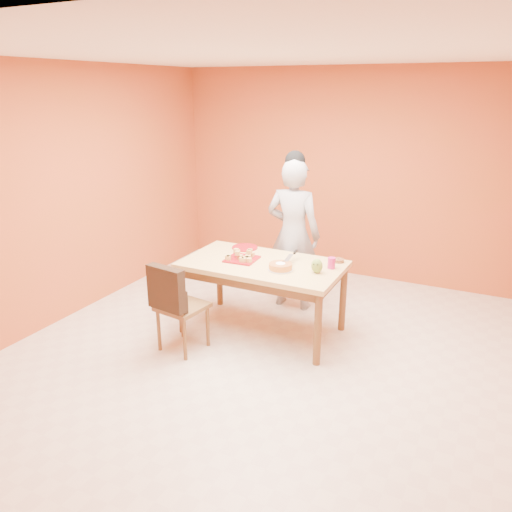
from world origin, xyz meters
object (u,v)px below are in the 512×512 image
at_px(pastry_platter, 242,259).
at_px(egg_ornament, 317,266).
at_px(magenta_glass, 331,263).
at_px(red_dinner_plate, 245,248).
at_px(checker_tin, 338,260).
at_px(dining_chair, 181,305).
at_px(sponge_cake, 280,266).
at_px(person, 293,235).
at_px(dining_table, 263,271).

height_order(pastry_platter, egg_ornament, egg_ornament).
bearing_deg(egg_ornament, magenta_glass, 43.34).
bearing_deg(egg_ornament, red_dinner_plate, 137.09).
bearing_deg(checker_tin, dining_chair, -139.30).
relative_size(pastry_platter, magenta_glass, 2.78).
bearing_deg(checker_tin, red_dinner_plate, -179.25).
height_order(pastry_platter, magenta_glass, magenta_glass).
xyz_separation_m(dining_chair, checker_tin, (1.21, 1.04, 0.31)).
distance_m(dining_chair, sponge_cake, 1.02).
xyz_separation_m(dining_chair, egg_ornament, (1.12, 0.65, 0.36)).
relative_size(pastry_platter, checker_tin, 2.72).
xyz_separation_m(pastry_platter, checker_tin, (0.91, 0.37, 0.01)).
distance_m(person, checker_tin, 0.76).
relative_size(sponge_cake, magenta_glass, 2.09).
xyz_separation_m(person, checker_tin, (0.65, -0.39, -0.08)).
bearing_deg(pastry_platter, checker_tin, 22.35).
height_order(sponge_cake, egg_ornament, egg_ornament).
distance_m(pastry_platter, magenta_glass, 0.91).
distance_m(dining_chair, pastry_platter, 0.80).
relative_size(dining_chair, sponge_cake, 3.97).
bearing_deg(person, dining_chair, 67.54).
xyz_separation_m(pastry_platter, red_dinner_plate, (-0.15, 0.36, -0.00)).
xyz_separation_m(dining_table, person, (0.03, 0.74, 0.19)).
bearing_deg(red_dinner_plate, sponge_cake, -36.10).
bearing_deg(person, egg_ornament, 124.54).
xyz_separation_m(dining_table, magenta_glass, (0.67, 0.14, 0.15)).
xyz_separation_m(red_dinner_plate, sponge_cake, (0.62, -0.46, 0.03)).
height_order(pastry_platter, sponge_cake, sponge_cake).
xyz_separation_m(person, pastry_platter, (-0.25, -0.76, -0.09)).
relative_size(egg_ornament, magenta_glass, 1.29).
xyz_separation_m(red_dinner_plate, checker_tin, (1.06, 0.01, 0.01)).
height_order(pastry_platter, red_dinner_plate, same).
relative_size(egg_ornament, checker_tin, 1.26).
distance_m(magenta_glass, checker_tin, 0.21).
bearing_deg(magenta_glass, sponge_cake, -148.39).
bearing_deg(dining_table, dining_chair, -127.52).
relative_size(dining_chair, person, 0.53).
relative_size(red_dinner_plate, magenta_glass, 2.57).
xyz_separation_m(dining_chair, red_dinner_plate, (0.15, 1.03, 0.30)).
relative_size(person, egg_ornament, 12.25).
distance_m(dining_chair, person, 1.59).
distance_m(sponge_cake, egg_ornament, 0.35).
xyz_separation_m(red_dinner_plate, egg_ornament, (0.96, -0.38, 0.06)).
bearing_deg(red_dinner_plate, pastry_platter, -67.07).
height_order(dining_table, checker_tin, checker_tin).
xyz_separation_m(dining_table, pastry_platter, (-0.23, -0.02, 0.10)).
bearing_deg(magenta_glass, pastry_platter, -169.58).
distance_m(dining_table, red_dinner_plate, 0.52).
bearing_deg(pastry_platter, egg_ornament, -1.18).
xyz_separation_m(dining_chair, person, (0.56, 1.43, 0.39)).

